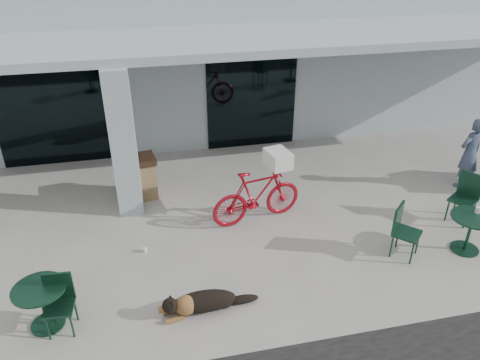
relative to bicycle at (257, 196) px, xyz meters
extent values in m
plane|color=#AEAAA4|center=(-1.05, -1.33, -0.59)|extent=(80.00, 80.00, 0.00)
cube|color=#A4B3BA|center=(-1.05, 7.17, 1.66)|extent=(22.00, 7.00, 4.50)
cube|color=black|center=(-4.25, 3.65, 0.76)|extent=(2.80, 0.06, 2.70)
cube|color=black|center=(0.75, 3.65, 0.76)|extent=(2.40, 0.06, 2.70)
cube|color=#A4B3BA|center=(-2.55, 0.97, 0.97)|extent=(0.50, 0.50, 3.12)
cube|color=#A4B3BA|center=(-1.05, 2.27, 2.62)|extent=(22.00, 2.80, 0.18)
imported|color=#A30D1B|center=(0.00, 0.00, 0.00)|extent=(2.02, 0.93, 1.17)
cube|color=white|center=(0.44, 0.09, 0.75)|extent=(0.52, 0.63, 0.33)
cylinder|color=white|center=(-2.33, -0.60, -0.54)|extent=(0.09, 0.09, 0.10)
imported|color=#3B4963|center=(5.10, 0.36, 0.26)|extent=(0.68, 0.52, 1.69)
cylinder|color=white|center=(3.78, -1.72, 0.22)|extent=(0.09, 0.09, 0.12)
camera|label=1|loc=(-2.08, -7.89, 4.94)|focal=35.00mm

